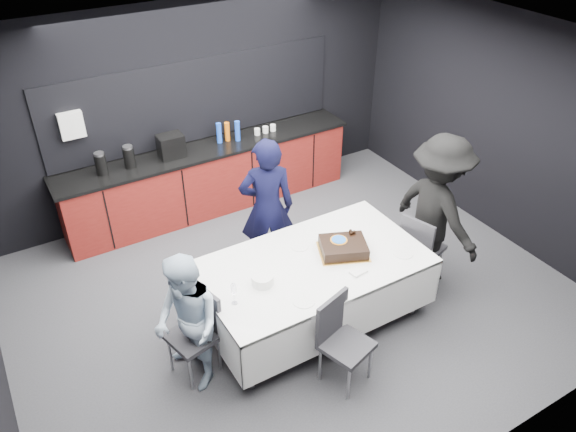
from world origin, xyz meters
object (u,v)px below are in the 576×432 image
object	(u,v)px
champagne_flute	(234,290)
chair_left	(199,326)
person_center	(267,208)
person_left	(187,324)
party_table	(313,272)
chair_near	(340,335)
plate_stack	(263,280)
chair_right	(419,245)
cake_assembly	(343,247)
person_right	(437,211)

from	to	relation	value
champagne_flute	chair_left	bearing A→B (deg)	157.78
person_center	person_left	xyz separation A→B (m)	(-1.44, -1.11, -0.15)
party_table	chair_near	bearing A→B (deg)	-104.33
plate_stack	chair_left	xyz separation A→B (m)	(-0.68, 0.03, -0.30)
person_left	chair_right	bearing A→B (deg)	85.57
champagne_flute	chair_near	xyz separation A→B (m)	(0.76, -0.65, -0.40)
cake_assembly	person_left	xyz separation A→B (m)	(-1.78, -0.09, -0.12)
person_right	person_center	bearing A→B (deg)	54.15
cake_assembly	chair_near	distance (m)	1.00
chair_right	person_left	world-z (taller)	person_left
party_table	chair_near	size ratio (longest dim) A/B	2.51
champagne_flute	chair_left	size ratio (longest dim) A/B	0.24
chair_left	person_left	distance (m)	0.25
party_table	person_right	size ratio (longest dim) A/B	1.27
cake_assembly	champagne_flute	xyz separation A→B (m)	(-1.32, -0.12, 0.10)
party_table	cake_assembly	bearing A→B (deg)	-4.38
champagne_flute	person_left	world-z (taller)	person_left
party_table	chair_right	world-z (taller)	chair_right
champagne_flute	plate_stack	bearing A→B (deg)	16.90
chair_right	chair_left	bearing A→B (deg)	177.86
cake_assembly	person_left	size ratio (longest dim) A/B	0.43
chair_left	person_right	bearing A→B (deg)	-1.59
champagne_flute	person_right	bearing A→B (deg)	1.22
person_left	person_right	bearing A→B (deg)	85.94
chair_near	person_center	world-z (taller)	person_center
party_table	champagne_flute	size ratio (longest dim) A/B	10.36
cake_assembly	person_center	size ratio (longest dim) A/B	0.36
plate_stack	champagne_flute	world-z (taller)	champagne_flute
person_center	person_right	xyz separation A→B (m)	(1.56, -1.09, 0.05)
chair_left	chair_right	distance (m)	2.66
plate_stack	person_center	distance (m)	1.21
chair_near	person_left	distance (m)	1.41
champagne_flute	person_left	distance (m)	0.51
chair_left	champagne_flute	bearing A→B (deg)	-22.22
person_left	person_right	world-z (taller)	person_right
person_left	chair_near	bearing A→B (deg)	56.45
chair_right	chair_near	size ratio (longest dim) A/B	1.00
chair_left	chair_near	distance (m)	1.34
party_table	chair_left	xyz separation A→B (m)	(-1.29, -0.01, -0.11)
chair_near	person_right	distance (m)	1.95
champagne_flute	person_center	world-z (taller)	person_center
party_table	cake_assembly	xyz separation A→B (m)	(0.36, -0.03, 0.20)
cake_assembly	party_table	bearing A→B (deg)	175.62
chair_left	person_left	xyz separation A→B (m)	(-0.13, -0.10, 0.18)
party_table	person_center	distance (m)	1.02
chair_near	person_right	xyz separation A→B (m)	(1.78, 0.70, 0.38)
party_table	person_center	size ratio (longest dim) A/B	1.34
person_center	person_left	bearing A→B (deg)	58.48
person_right	champagne_flute	bearing A→B (deg)	90.16
cake_assembly	person_center	distance (m)	1.08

